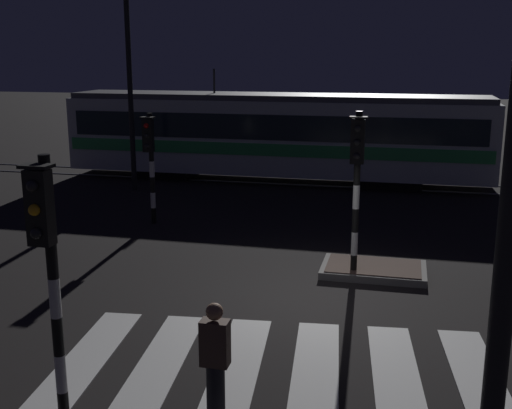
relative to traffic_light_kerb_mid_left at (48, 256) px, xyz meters
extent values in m
plane|color=black|center=(2.38, 4.90, -2.35)|extent=(120.00, 120.00, 0.00)
cube|color=#59595E|center=(2.38, 16.05, -2.34)|extent=(80.00, 0.12, 0.03)
cube|color=#59595E|center=(2.38, 17.49, -2.34)|extent=(80.00, 0.12, 0.03)
cube|color=silver|center=(-0.61, 1.68, -2.34)|extent=(1.11, 3.98, 0.02)
cube|color=silver|center=(0.58, 1.80, -2.34)|extent=(1.11, 3.98, 0.02)
cube|color=silver|center=(1.78, 1.93, -2.34)|extent=(1.11, 3.98, 0.02)
cube|color=silver|center=(2.98, 2.06, -2.34)|extent=(1.11, 3.98, 0.02)
cube|color=silver|center=(4.18, 2.18, -2.34)|extent=(1.11, 3.98, 0.02)
cube|color=silver|center=(5.37, 2.31, -2.34)|extent=(1.11, 3.98, 0.02)
cube|color=slate|center=(3.57, 6.99, -2.27)|extent=(2.26, 1.43, 0.16)
cube|color=#4C382D|center=(3.57, 6.99, -2.18)|extent=(2.03, 1.29, 0.02)
cylinder|color=black|center=(0.00, 0.09, -2.10)|extent=(0.14, 0.14, 0.51)
cylinder|color=white|center=(0.00, 0.09, -1.59)|extent=(0.14, 0.14, 0.51)
cylinder|color=black|center=(0.00, 0.09, -1.08)|extent=(0.14, 0.14, 0.51)
cylinder|color=white|center=(0.00, 0.09, -0.57)|extent=(0.14, 0.14, 0.51)
cylinder|color=black|center=(0.00, 0.09, -0.06)|extent=(0.14, 0.14, 0.51)
cylinder|color=white|center=(0.00, 0.09, 0.45)|extent=(0.14, 0.14, 0.51)
cylinder|color=black|center=(0.00, 0.09, 0.96)|extent=(0.14, 0.14, 0.51)
cube|color=black|center=(0.00, -0.08, 0.61)|extent=(0.28, 0.20, 0.90)
sphere|color=black|center=(0.00, -0.19, 0.89)|extent=(0.14, 0.14, 0.14)
sphere|color=orange|center=(0.00, -0.19, 0.61)|extent=(0.14, 0.14, 0.14)
sphere|color=black|center=(0.00, -0.19, 0.33)|extent=(0.14, 0.14, 0.14)
cube|color=black|center=(0.00, -0.08, 1.10)|extent=(0.36, 0.24, 0.04)
cylinder|color=black|center=(3.16, 6.62, -2.10)|extent=(0.14, 0.14, 0.51)
cylinder|color=white|center=(3.16, 6.62, -1.59)|extent=(0.14, 0.14, 0.51)
cylinder|color=black|center=(3.16, 6.62, -1.08)|extent=(0.14, 0.14, 0.51)
cylinder|color=white|center=(3.16, 6.62, -0.57)|extent=(0.14, 0.14, 0.51)
cylinder|color=black|center=(3.16, 6.62, -0.06)|extent=(0.14, 0.14, 0.51)
cylinder|color=white|center=(3.16, 6.62, 0.45)|extent=(0.14, 0.14, 0.51)
cylinder|color=black|center=(3.16, 6.62, 0.96)|extent=(0.14, 0.14, 0.51)
cube|color=black|center=(3.16, 6.45, 0.62)|extent=(0.28, 0.20, 0.90)
sphere|color=black|center=(3.16, 6.34, 0.90)|extent=(0.14, 0.14, 0.14)
sphere|color=black|center=(3.16, 6.34, 0.62)|extent=(0.14, 0.14, 0.14)
sphere|color=black|center=(3.16, 6.34, 0.34)|extent=(0.14, 0.14, 0.14)
cube|color=black|center=(3.16, 6.45, 1.11)|extent=(0.36, 0.24, 0.04)
cylinder|color=black|center=(-2.76, 9.85, -2.13)|extent=(0.14, 0.14, 0.45)
cylinder|color=white|center=(-2.76, 9.85, -1.68)|extent=(0.14, 0.14, 0.45)
cylinder|color=black|center=(-2.76, 9.85, -1.24)|extent=(0.14, 0.14, 0.45)
cylinder|color=white|center=(-2.76, 9.85, -0.79)|extent=(0.14, 0.14, 0.45)
cylinder|color=black|center=(-2.76, 9.85, -0.35)|extent=(0.14, 0.14, 0.45)
cylinder|color=white|center=(-2.76, 9.85, 0.10)|extent=(0.14, 0.14, 0.45)
cylinder|color=black|center=(-2.76, 9.85, 0.55)|extent=(0.14, 0.14, 0.45)
cube|color=black|center=(-2.76, 9.68, 0.17)|extent=(0.28, 0.20, 0.90)
sphere|color=red|center=(-2.76, 9.57, 0.45)|extent=(0.14, 0.14, 0.14)
sphere|color=black|center=(-2.76, 9.57, 0.17)|extent=(0.14, 0.14, 0.14)
sphere|color=black|center=(-2.76, 9.57, -0.11)|extent=(0.14, 0.14, 0.14)
cube|color=black|center=(-2.76, 9.68, 0.66)|extent=(0.36, 0.24, 0.04)
cylinder|color=black|center=(-5.15, 13.93, 1.40)|extent=(0.18, 0.18, 7.50)
cube|color=silver|center=(-0.66, 16.77, -0.65)|extent=(15.73, 2.50, 2.70)
cube|color=green|center=(-0.66, 15.50, -1.00)|extent=(15.42, 0.04, 0.44)
cube|color=green|center=(-0.66, 18.04, -1.00)|extent=(15.42, 0.04, 0.44)
cube|color=black|center=(-0.66, 15.50, -0.20)|extent=(14.95, 0.03, 0.90)
cube|color=#4C4C51|center=(-0.66, 16.77, 0.80)|extent=(15.42, 2.30, 0.20)
cylinder|color=#262628|center=(-3.02, 16.77, 1.30)|extent=(0.08, 0.08, 1.00)
cube|color=black|center=(3.67, 16.77, -2.18)|extent=(2.20, 2.00, 0.35)
cube|color=black|center=(-4.98, 16.77, -2.18)|extent=(2.20, 2.00, 0.35)
sphere|color=#F9F2CC|center=(7.26, 16.77, -1.05)|extent=(0.24, 0.24, 0.24)
cylinder|color=black|center=(1.91, 0.54, -1.91)|extent=(0.24, 0.24, 0.88)
cube|color=#4C382D|center=(1.91, 0.54, -1.17)|extent=(0.36, 0.22, 0.60)
sphere|color=#9E7051|center=(1.91, 0.54, -0.75)|extent=(0.22, 0.22, 0.22)
camera|label=1|loc=(4.09, -6.45, 2.36)|focal=44.46mm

